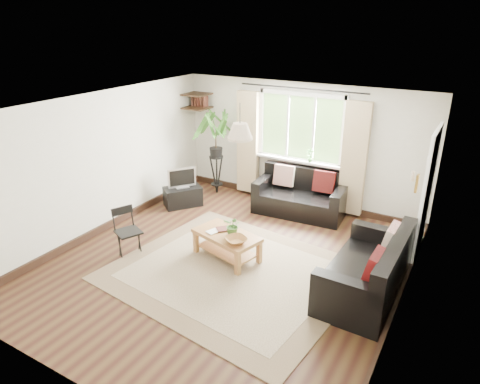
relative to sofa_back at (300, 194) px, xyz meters
The scene contains 24 objects.
floor 2.32m from the sofa_back, 96.06° to the right, with size 5.50×5.50×0.00m, color black.
ceiling 3.04m from the sofa_back, 96.06° to the right, with size 5.50×5.50×0.00m, color white.
wall_back 0.97m from the sofa_back, 116.59° to the left, with size 5.00×0.02×2.40m, color beige.
wall_front 5.09m from the sofa_back, 92.75° to the right, with size 5.00×0.02×2.40m, color beige.
wall_left 3.65m from the sofa_back, 140.38° to the right, with size 0.02×5.50×2.40m, color beige.
wall_right 3.30m from the sofa_back, 45.12° to the right, with size 0.02×5.50×2.40m, color beige.
rug 2.47m from the sofa_back, 90.74° to the right, with size 3.34×2.86×0.02m, color #C1B295.
window 1.26m from the sofa_back, 118.63° to the left, with size 2.50×0.16×2.16m, color white, non-canonical shape.
door 2.38m from the sofa_back, 14.31° to the right, with size 0.06×0.96×2.06m, color silver.
corner_shelf 2.91m from the sofa_back, behind, with size 0.50×0.50×0.34m, color black, non-canonical shape.
pendant_lamp 2.51m from the sofa_back, 97.34° to the right, with size 0.36×0.36×0.54m, color beige, non-canonical shape.
wall_sconce 3.24m from the sofa_back, 41.97° to the right, with size 0.12×0.12×0.28m, color beige, non-canonical shape.
sofa_back is the anchor object (origin of this frame).
sofa_right 2.63m from the sofa_back, 48.06° to the right, with size 0.88×1.76×0.83m, color black, non-canonical shape.
coffee_table 2.15m from the sofa_back, 99.05° to the right, with size 1.04×0.57×0.42m, color brown, non-canonical shape.
table_plant 2.11m from the sofa_back, 96.37° to the right, with size 0.28×0.24×0.31m, color #406F2C.
bowl 2.28m from the sofa_back, 91.71° to the right, with size 0.32×0.32×0.08m, color #9A6735.
book_a 2.23m from the sofa_back, 106.07° to the right, with size 0.15×0.21×0.02m, color white.
book_b 2.02m from the sofa_back, 104.63° to the right, with size 0.18×0.24×0.02m, color #4F251F.
tv_stand 2.32m from the sofa_back, 158.86° to the right, with size 0.72×0.41×0.39m, color black.
tv 2.32m from the sofa_back, 158.86° to the right, with size 0.55×0.18×0.42m, color #A5A5AA, non-canonical shape.
palm_stand 2.00m from the sofa_back, behind, with size 0.69×0.69×1.76m, color black, non-canonical shape.
folding_chair 3.28m from the sofa_back, 121.82° to the right, with size 0.39×0.39×0.76m, color black, non-canonical shape.
sill_plant 0.76m from the sofa_back, 88.55° to the left, with size 0.14×0.10×0.27m, color #2D6023.
Camera 1 is at (3.00, -4.79, 3.51)m, focal length 32.00 mm.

